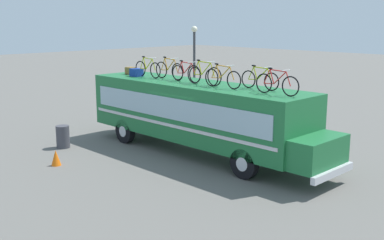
{
  "coord_description": "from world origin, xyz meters",
  "views": [
    {
      "loc": [
        13.21,
        -13.11,
        5.29
      ],
      "look_at": [
        -0.14,
        0.0,
        1.32
      ],
      "focal_mm": 44.33,
      "sensor_mm": 36.0,
      "label": 1
    }
  ],
  "objects_px": {
    "bus": "(198,112)",
    "rooftop_bicycle_5": "(222,78)",
    "luggage_bag_1": "(131,71)",
    "rooftop_bicycle_1": "(148,69)",
    "rooftop_bicycle_4": "(204,74)",
    "luggage_bag_2": "(136,72)",
    "rooftop_bicycle_3": "(186,73)",
    "trash_bin": "(63,137)",
    "street_lamp": "(194,59)",
    "rooftop_bicycle_2": "(169,70)",
    "rooftop_bicycle_7": "(277,84)",
    "rooftop_bicycle_6": "(260,79)",
    "traffic_cone": "(56,158)"
  },
  "relations": [
    {
      "from": "rooftop_bicycle_6",
      "to": "rooftop_bicycle_4",
      "type": "bearing_deg",
      "value": -166.34
    },
    {
      "from": "rooftop_bicycle_2",
      "to": "street_lamp",
      "type": "relative_size",
      "value": 0.35
    },
    {
      "from": "luggage_bag_1",
      "to": "rooftop_bicycle_3",
      "type": "xyz_separation_m",
      "value": [
        3.73,
        -0.06,
        0.2
      ]
    },
    {
      "from": "rooftop_bicycle_5",
      "to": "rooftop_bicycle_6",
      "type": "height_order",
      "value": "rooftop_bicycle_5"
    },
    {
      "from": "bus",
      "to": "luggage_bag_1",
      "type": "distance_m",
      "value": 4.6
    },
    {
      "from": "rooftop_bicycle_1",
      "to": "rooftop_bicycle_3",
      "type": "distance_m",
      "value": 2.28
    },
    {
      "from": "trash_bin",
      "to": "luggage_bag_2",
      "type": "bearing_deg",
      "value": 72.8
    },
    {
      "from": "traffic_cone",
      "to": "bus",
      "type": "bearing_deg",
      "value": 62.72
    },
    {
      "from": "bus",
      "to": "rooftop_bicycle_7",
      "type": "distance_m",
      "value": 4.13
    },
    {
      "from": "rooftop_bicycle_4",
      "to": "rooftop_bicycle_5",
      "type": "xyz_separation_m",
      "value": [
        1.05,
        -0.11,
        -0.03
      ]
    },
    {
      "from": "luggage_bag_1",
      "to": "rooftop_bicycle_1",
      "type": "distance_m",
      "value": 1.48
    },
    {
      "from": "rooftop_bicycle_4",
      "to": "rooftop_bicycle_5",
      "type": "height_order",
      "value": "rooftop_bicycle_4"
    },
    {
      "from": "rooftop_bicycle_3",
      "to": "rooftop_bicycle_1",
      "type": "bearing_deg",
      "value": -176.97
    },
    {
      "from": "rooftop_bicycle_6",
      "to": "traffic_cone",
      "type": "bearing_deg",
      "value": -134.36
    },
    {
      "from": "bus",
      "to": "rooftop_bicycle_7",
      "type": "relative_size",
      "value": 6.57
    },
    {
      "from": "luggage_bag_2",
      "to": "rooftop_bicycle_5",
      "type": "bearing_deg",
      "value": 0.02
    },
    {
      "from": "rooftop_bicycle_2",
      "to": "rooftop_bicycle_6",
      "type": "height_order",
      "value": "rooftop_bicycle_2"
    },
    {
      "from": "luggage_bag_1",
      "to": "rooftop_bicycle_7",
      "type": "relative_size",
      "value": 0.26
    },
    {
      "from": "rooftop_bicycle_5",
      "to": "street_lamp",
      "type": "height_order",
      "value": "street_lamp"
    },
    {
      "from": "rooftop_bicycle_4",
      "to": "luggage_bag_2",
      "type": "bearing_deg",
      "value": -178.37
    },
    {
      "from": "bus",
      "to": "traffic_cone",
      "type": "xyz_separation_m",
      "value": [
        -2.53,
        -4.91,
        -1.4
      ]
    },
    {
      "from": "luggage_bag_2",
      "to": "rooftop_bicycle_1",
      "type": "height_order",
      "value": "rooftop_bicycle_1"
    },
    {
      "from": "bus",
      "to": "traffic_cone",
      "type": "height_order",
      "value": "bus"
    },
    {
      "from": "rooftop_bicycle_5",
      "to": "rooftop_bicycle_7",
      "type": "height_order",
      "value": "rooftop_bicycle_7"
    },
    {
      "from": "rooftop_bicycle_5",
      "to": "rooftop_bicycle_6",
      "type": "distance_m",
      "value": 1.36
    },
    {
      "from": "rooftop_bicycle_5",
      "to": "rooftop_bicycle_6",
      "type": "bearing_deg",
      "value": 28.91
    },
    {
      "from": "rooftop_bicycle_1",
      "to": "rooftop_bicycle_4",
      "type": "bearing_deg",
      "value": 0.02
    },
    {
      "from": "rooftop_bicycle_4",
      "to": "rooftop_bicycle_7",
      "type": "relative_size",
      "value": 1.04
    },
    {
      "from": "luggage_bag_1",
      "to": "rooftop_bicycle_7",
      "type": "distance_m",
      "value": 8.25
    },
    {
      "from": "luggage_bag_1",
      "to": "luggage_bag_2",
      "type": "relative_size",
      "value": 0.94
    },
    {
      "from": "rooftop_bicycle_2",
      "to": "rooftop_bicycle_3",
      "type": "bearing_deg",
      "value": -6.66
    },
    {
      "from": "rooftop_bicycle_4",
      "to": "trash_bin",
      "type": "height_order",
      "value": "rooftop_bicycle_4"
    },
    {
      "from": "rooftop_bicycle_2",
      "to": "rooftop_bicycle_7",
      "type": "bearing_deg",
      "value": -2.95
    },
    {
      "from": "rooftop_bicycle_7",
      "to": "rooftop_bicycle_2",
      "type": "bearing_deg",
      "value": 177.05
    },
    {
      "from": "luggage_bag_1",
      "to": "rooftop_bicycle_4",
      "type": "relative_size",
      "value": 0.25
    },
    {
      "from": "rooftop_bicycle_3",
      "to": "street_lamp",
      "type": "relative_size",
      "value": 0.33
    },
    {
      "from": "luggage_bag_2",
      "to": "rooftop_bicycle_3",
      "type": "distance_m",
      "value": 2.94
    },
    {
      "from": "luggage_bag_1",
      "to": "street_lamp",
      "type": "bearing_deg",
      "value": 106.86
    },
    {
      "from": "bus",
      "to": "luggage_bag_2",
      "type": "height_order",
      "value": "luggage_bag_2"
    },
    {
      "from": "bus",
      "to": "luggage_bag_2",
      "type": "distance_m",
      "value": 3.84
    },
    {
      "from": "luggage_bag_2",
      "to": "rooftop_bicycle_6",
      "type": "height_order",
      "value": "rooftop_bicycle_6"
    },
    {
      "from": "rooftop_bicycle_3",
      "to": "luggage_bag_2",
      "type": "bearing_deg",
      "value": -175.42
    },
    {
      "from": "bus",
      "to": "rooftop_bicycle_5",
      "type": "relative_size",
      "value": 6.51
    },
    {
      "from": "trash_bin",
      "to": "street_lamp",
      "type": "height_order",
      "value": "street_lamp"
    },
    {
      "from": "rooftop_bicycle_5",
      "to": "traffic_cone",
      "type": "bearing_deg",
      "value": -130.71
    },
    {
      "from": "rooftop_bicycle_5",
      "to": "rooftop_bicycle_7",
      "type": "distance_m",
      "value": 2.35
    },
    {
      "from": "rooftop_bicycle_5",
      "to": "rooftop_bicycle_7",
      "type": "bearing_deg",
      "value": 1.84
    },
    {
      "from": "bus",
      "to": "luggage_bag_2",
      "type": "xyz_separation_m",
      "value": [
        -3.6,
        -0.25,
        1.32
      ]
    },
    {
      "from": "rooftop_bicycle_1",
      "to": "rooftop_bicycle_4",
      "type": "height_order",
      "value": "rooftop_bicycle_4"
    },
    {
      "from": "rooftop_bicycle_4",
      "to": "traffic_cone",
      "type": "bearing_deg",
      "value": -121.8
    }
  ]
}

